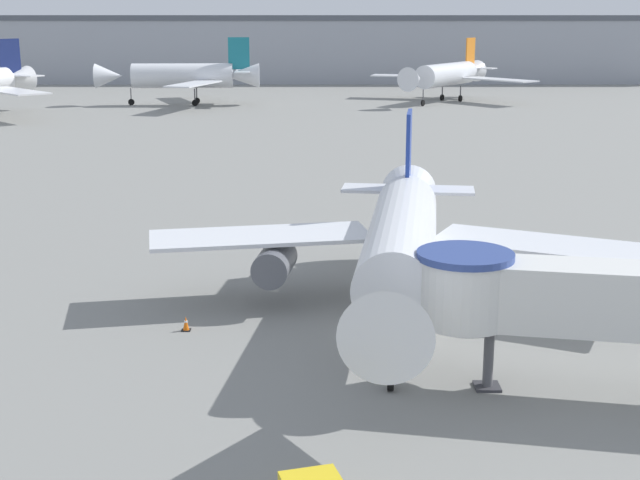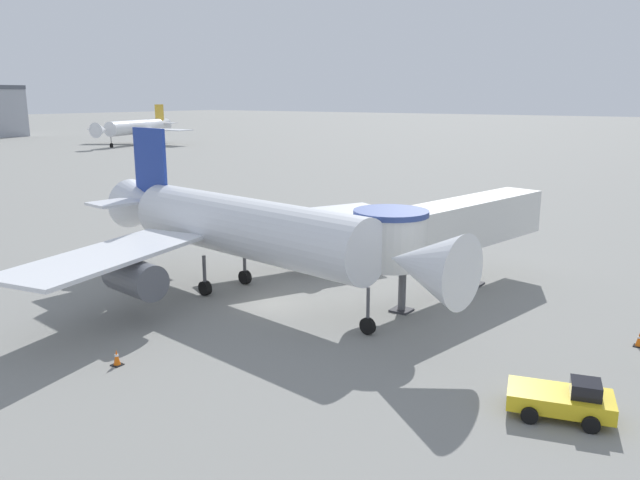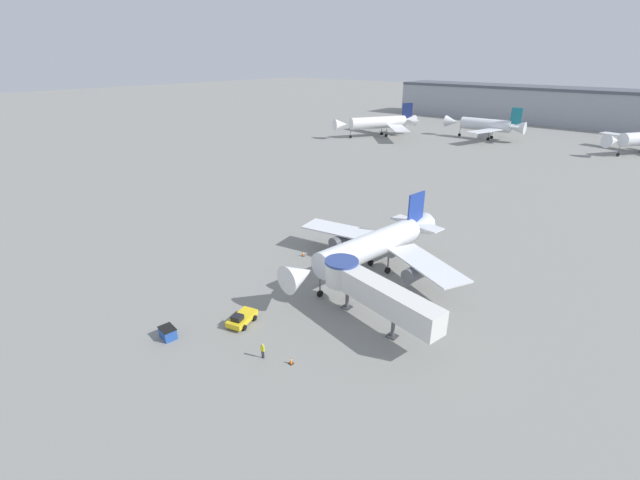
{
  "view_description": "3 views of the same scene",
  "coord_description": "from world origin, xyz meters",
  "px_view_note": "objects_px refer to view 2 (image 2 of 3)",
  "views": [
    {
      "loc": [
        -4.01,
        -42.74,
        15.68
      ],
      "look_at": [
        -4.05,
        -0.93,
        5.06
      ],
      "focal_mm": 50.0,
      "sensor_mm": 36.0,
      "label": 1
    },
    {
      "loc": [
        -27.2,
        -22.68,
        12.0
      ],
      "look_at": [
        0.24,
        -3.39,
        4.27
      ],
      "focal_mm": 35.0,
      "sensor_mm": 36.0,
      "label": 2
    },
    {
      "loc": [
        30.14,
        -43.23,
        28.7
      ],
      "look_at": [
        -5.28,
        -2.26,
        5.1
      ],
      "focal_mm": 24.0,
      "sensor_mm": 36.0,
      "label": 3
    }
  ],
  "objects_px": {
    "jet_bridge": "(444,228)",
    "main_airplane": "(241,229)",
    "pushback_tug_yellow": "(563,399)",
    "traffic_cone_apron_front": "(639,340)",
    "background_jet_gold_tail": "(137,127)",
    "traffic_cone_starboard_wing": "(370,259)",
    "traffic_cone_port_wing": "(117,358)"
  },
  "relations": [
    {
      "from": "jet_bridge",
      "to": "main_airplane",
      "type": "bearing_deg",
      "value": 134.19
    },
    {
      "from": "main_airplane",
      "to": "pushback_tug_yellow",
      "type": "distance_m",
      "value": 20.93
    },
    {
      "from": "jet_bridge",
      "to": "traffic_cone_apron_front",
      "type": "distance_m",
      "value": 12.08
    },
    {
      "from": "traffic_cone_apron_front",
      "to": "background_jet_gold_tail",
      "type": "bearing_deg",
      "value": 60.28
    },
    {
      "from": "jet_bridge",
      "to": "traffic_cone_starboard_wing",
      "type": "distance_m",
      "value": 9.36
    },
    {
      "from": "traffic_cone_apron_front",
      "to": "traffic_cone_starboard_wing",
      "type": "xyz_separation_m",
      "value": [
        5.73,
        18.71,
        0.01
      ]
    },
    {
      "from": "jet_bridge",
      "to": "traffic_cone_apron_front",
      "type": "bearing_deg",
      "value": -87.58
    },
    {
      "from": "jet_bridge",
      "to": "traffic_cone_starboard_wing",
      "type": "relative_size",
      "value": 21.53
    },
    {
      "from": "pushback_tug_yellow",
      "to": "traffic_cone_starboard_wing",
      "type": "distance_m",
      "value": 22.97
    },
    {
      "from": "pushback_tug_yellow",
      "to": "traffic_cone_apron_front",
      "type": "distance_m",
      "value": 9.34
    },
    {
      "from": "jet_bridge",
      "to": "traffic_cone_starboard_wing",
      "type": "height_order",
      "value": "jet_bridge"
    },
    {
      "from": "jet_bridge",
      "to": "background_jet_gold_tail",
      "type": "xyz_separation_m",
      "value": [
        71.32,
        116.61,
        0.06
      ]
    },
    {
      "from": "traffic_cone_apron_front",
      "to": "traffic_cone_port_wing",
      "type": "xyz_separation_m",
      "value": [
        -16.18,
        19.18,
        0.01
      ]
    },
    {
      "from": "background_jet_gold_tail",
      "to": "jet_bridge",
      "type": "bearing_deg",
      "value": -49.1
    },
    {
      "from": "jet_bridge",
      "to": "pushback_tug_yellow",
      "type": "xyz_separation_m",
      "value": [
        -10.92,
        -9.98,
        -3.66
      ]
    },
    {
      "from": "traffic_cone_port_wing",
      "to": "background_jet_gold_tail",
      "type": "height_order",
      "value": "background_jet_gold_tail"
    },
    {
      "from": "main_airplane",
      "to": "jet_bridge",
      "type": "xyz_separation_m",
      "value": [
        6.72,
        -10.22,
        0.16
      ]
    },
    {
      "from": "traffic_cone_port_wing",
      "to": "traffic_cone_starboard_wing",
      "type": "xyz_separation_m",
      "value": [
        21.91,
        -0.47,
        0.0
      ]
    },
    {
      "from": "traffic_cone_port_wing",
      "to": "traffic_cone_starboard_wing",
      "type": "bearing_deg",
      "value": -1.23
    },
    {
      "from": "jet_bridge",
      "to": "traffic_cone_port_wing",
      "type": "relative_size",
      "value": 21.59
    },
    {
      "from": "traffic_cone_apron_front",
      "to": "traffic_cone_starboard_wing",
      "type": "relative_size",
      "value": 0.98
    },
    {
      "from": "main_airplane",
      "to": "traffic_cone_starboard_wing",
      "type": "height_order",
      "value": "main_airplane"
    },
    {
      "from": "pushback_tug_yellow",
      "to": "traffic_cone_port_wing",
      "type": "xyz_separation_m",
      "value": [
        -6.93,
        17.89,
        -0.32
      ]
    },
    {
      "from": "traffic_cone_port_wing",
      "to": "background_jet_gold_tail",
      "type": "distance_m",
      "value": 140.65
    },
    {
      "from": "pushback_tug_yellow",
      "to": "traffic_cone_apron_front",
      "type": "bearing_deg",
      "value": -24.2
    },
    {
      "from": "traffic_cone_port_wing",
      "to": "background_jet_gold_tail",
      "type": "relative_size",
      "value": 0.03
    },
    {
      "from": "traffic_cone_starboard_wing",
      "to": "background_jet_gold_tail",
      "type": "relative_size",
      "value": 0.03
    },
    {
      "from": "pushback_tug_yellow",
      "to": "traffic_cone_port_wing",
      "type": "relative_size",
      "value": 5.56
    },
    {
      "from": "main_airplane",
      "to": "traffic_cone_starboard_wing",
      "type": "relative_size",
      "value": 37.08
    },
    {
      "from": "jet_bridge",
      "to": "background_jet_gold_tail",
      "type": "bearing_deg",
      "value": 69.4
    },
    {
      "from": "main_airplane",
      "to": "pushback_tug_yellow",
      "type": "xyz_separation_m",
      "value": [
        -4.2,
        -20.2,
        -3.5
      ]
    },
    {
      "from": "traffic_cone_starboard_wing",
      "to": "background_jet_gold_tail",
      "type": "xyz_separation_m",
      "value": [
        67.26,
        109.17,
        4.03
      ]
    }
  ]
}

